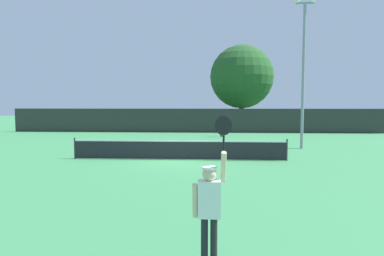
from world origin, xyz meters
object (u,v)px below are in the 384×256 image
Objects in this scene: large_tree at (242,77)px; parked_car_near at (249,122)px; player_receiving at (222,126)px; player_serving at (210,200)px; light_pole at (303,65)px; tennis_ball at (208,166)px.

large_tree reaches higher than parked_car_near.
large_tree is (2.49, 9.32, 4.91)m from player_receiving.
light_pole reaches higher than player_serving.
player_serving is 0.28× the size of light_pole.
player_receiving is 0.17× the size of light_pole.
player_serving reaches higher than tennis_ball.
parked_car_near is (-1.37, 16.62, -4.39)m from light_pole.
player_serving is 32.11m from parked_car_near.
player_receiving is at bearing 85.38° from tennis_ball.
light_pole is at bearing -87.01° from parked_car_near.
light_pole reaches higher than tennis_ball.
light_pole is 17.25m from parked_car_near.
large_tree reaches higher than tennis_ball.
tennis_ball is at bearing -98.94° from large_tree.
parked_car_near is at bearing 11.74° from large_tree.
tennis_ball is at bearing 90.85° from player_serving.
large_tree is at bearing 81.06° from tennis_ball.
large_tree is at bearing -104.98° from player_receiving.
parked_car_near is at bearing 78.99° from tennis_ball.
tennis_ball is 10.01m from light_pole.
light_pole is at bearing 69.43° from player_serving.
large_tree is (3.58, 22.75, 5.81)m from tennis_ball.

